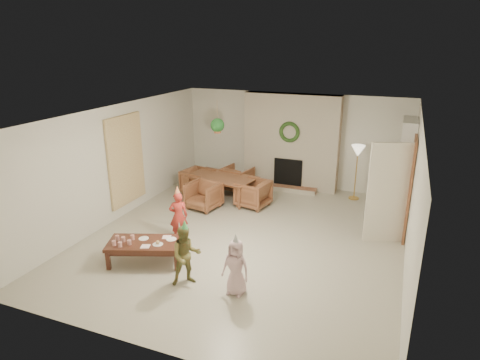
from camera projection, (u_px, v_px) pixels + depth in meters
The scene contains 56 objects.
floor at pixel (246, 236), 8.46m from camera, with size 7.00×7.00×0.00m, color #B7B29E.
ceiling at pixel (247, 114), 7.67m from camera, with size 7.00×7.00×0.00m, color white.
wall_back at pixel (293, 140), 11.15m from camera, with size 7.00×7.00×0.00m, color silver.
wall_front at pixel (143, 263), 4.98m from camera, with size 7.00×7.00×0.00m, color silver.
wall_left at pixel (119, 162), 9.11m from camera, with size 7.00×7.00×0.00m, color silver.
wall_right at pixel (413, 199), 7.01m from camera, with size 7.00×7.00×0.00m, color silver.
fireplace_mass at pixel (291, 142), 10.97m from camera, with size 2.50×0.40×2.50m, color #5D3218.
fireplace_hearth at pixel (286, 188), 11.04m from camera, with size 1.60×0.30×0.12m, color brown.
fireplace_firebox at pixel (288, 172), 11.07m from camera, with size 0.75×0.12×0.75m, color black.
fireplace_wreath at pixel (289, 132), 10.67m from camera, with size 0.54×0.54×0.10m, color #204319.
floor_lamp_base at pixel (354, 198), 10.49m from camera, with size 0.26×0.26×0.03m, color gold.
floor_lamp_post at pixel (356, 174), 10.29m from camera, with size 0.03×0.03×1.24m, color gold.
floor_lamp_shade at pixel (358, 151), 10.10m from camera, with size 0.33×0.33×0.28m, color beige.
bookshelf_carcass at pixel (405, 169), 9.14m from camera, with size 0.30×1.00×2.20m, color white.
bookshelf_shelf_a at pixel (400, 197), 9.36m from camera, with size 0.30×0.92×0.03m, color white.
bookshelf_shelf_b at pixel (402, 180), 9.23m from camera, with size 0.30×0.92×0.03m, color white.
bookshelf_shelf_c at pixel (405, 162), 9.10m from camera, with size 0.30×0.92×0.03m, color white.
bookshelf_shelf_d at pixel (407, 145), 8.97m from camera, with size 0.30×0.92×0.03m, color white.
books_row_lower at pixel (400, 193), 9.19m from camera, with size 0.20×0.40×0.24m, color #B04320.
books_row_mid at pixel (402, 173), 9.23m from camera, with size 0.20×0.44×0.24m, color navy.
books_row_upper at pixel (404, 158), 8.98m from camera, with size 0.20×0.36×0.22m, color #A46D23.
door_frame at pixel (410, 189), 8.16m from camera, with size 0.05×0.86×2.04m, color brown.
door_leaf at pixel (388, 194), 7.96m from camera, with size 0.05×0.80×2.00m, color beige.
curtain_panel at pixel (126, 160), 9.28m from camera, with size 0.06×1.20×2.00m, color beige.
dining_table at pixel (221, 188), 10.38m from camera, with size 1.67×0.93×0.59m, color brown.
dining_chair_near at pixel (203, 195), 9.79m from camera, with size 0.69×0.71×0.65m, color brown.
dining_chair_far at pixel (237, 179), 10.96m from camera, with size 0.69×0.71×0.65m, color brown.
dining_chair_left at pixel (198, 181), 10.75m from camera, with size 0.69×0.71×0.65m, color brown.
dining_chair_right at pixel (253, 193), 9.91m from camera, with size 0.69×0.71×0.65m, color brown.
hanging_plant_cord at pixel (217, 115), 9.55m from camera, with size 0.01×0.01×0.70m, color tan.
hanging_plant_pot at pixel (218, 130), 9.66m from camera, with size 0.16×0.16×0.12m, color #A55A35.
hanging_plant_foliage at pixel (217, 125), 9.63m from camera, with size 0.32×0.32×0.32m, color #1A4F20.
coffee_table_top at pixel (145, 243), 7.38m from camera, with size 1.31×0.65×0.06m, color #4B2519.
coffee_table_apron at pixel (145, 247), 7.40m from camera, with size 1.21×0.55×0.08m, color #4B2519.
coffee_leg_fl at pixel (108, 260), 7.20m from camera, with size 0.07×0.07×0.34m, color #4B2519.
coffee_leg_fr at pixel (176, 261), 7.18m from camera, with size 0.07×0.07×0.34m, color #4B2519.
coffee_leg_bl at pixel (117, 246), 7.70m from camera, with size 0.07×0.07×0.34m, color #4B2519.
coffee_leg_br at pixel (181, 247), 7.68m from camera, with size 0.07×0.07×0.34m, color #4B2519.
cup_a at pixel (114, 243), 7.22m from camera, with size 0.07×0.07×0.09m, color silver.
cup_b at pixel (117, 238), 7.41m from camera, with size 0.07×0.07×0.09m, color silver.
cup_c at pixel (120, 244), 7.17m from camera, with size 0.07×0.07×0.09m, color silver.
cup_d at pixel (123, 239), 7.36m from camera, with size 0.07×0.07×0.09m, color silver.
cup_e at pixel (129, 242), 7.24m from camera, with size 0.07×0.07×0.09m, color silver.
cup_f at pixel (132, 237), 7.43m from camera, with size 0.07×0.07×0.09m, color silver.
plate_a at pixel (144, 238), 7.48m from camera, with size 0.18×0.18×0.01m, color white.
plate_b at pixel (158, 244), 7.27m from camera, with size 0.18×0.18×0.01m, color white.
plate_c at pixel (171, 239), 7.45m from camera, with size 0.18×0.18×0.01m, color white.
food_scoop at pixel (158, 242), 7.25m from camera, with size 0.07×0.07×0.07m, color tan.
napkin_left at pixel (145, 246), 7.19m from camera, with size 0.15×0.15×0.01m, color #FAB8C4.
napkin_right at pixel (167, 237), 7.53m from camera, with size 0.15×0.15×0.01m, color #FAB8C4.
child_red at pixel (179, 216), 8.20m from camera, with size 0.36×0.24×1.00m, color #B02D25.
party_hat_red at pixel (177, 190), 8.03m from camera, with size 0.14×0.14×0.19m, color gold.
child_plaid at pixel (186, 256), 6.68m from camera, with size 0.49×0.38×1.01m, color #975C29.
party_hat_plaid at pixel (185, 225), 6.51m from camera, with size 0.12×0.12×0.16m, color #50BB62.
child_pink at pixel (236, 267), 6.43m from camera, with size 0.45×0.29×0.91m, color #CEA4AB.
party_hat_pink at pixel (236, 239), 6.27m from camera, with size 0.12×0.12×0.16m, color #B9BAC0.
Camera 1 is at (2.71, -7.16, 3.78)m, focal length 31.20 mm.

